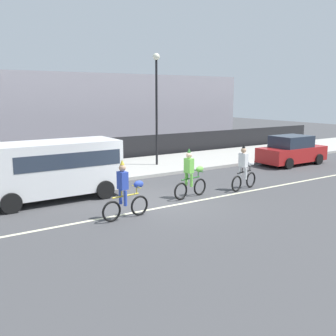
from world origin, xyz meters
name	(u,v)px	position (x,y,z in m)	size (l,w,h in m)	color
ground_plane	(165,202)	(0.00, 0.00, 0.00)	(80.00, 80.00, 0.00)	#424244
road_centre_line	(173,205)	(0.00, -0.50, 0.00)	(36.00, 0.14, 0.01)	beige
sidewalk_curb	(94,172)	(0.00, 6.50, 0.07)	(60.00, 5.00, 0.15)	#ADAAA3
fence_line	(73,153)	(0.00, 9.40, 0.70)	(40.00, 0.08, 1.40)	black
building_backdrop	(61,111)	(2.26, 18.00, 2.69)	(28.00, 8.00, 5.38)	#99939E
parade_cyclist_cobalt	(126,193)	(-2.07, -0.92, 0.84)	(1.72, 0.50, 1.92)	black
parade_cyclist_lime	(191,176)	(1.20, 0.03, 0.84)	(1.71, 0.53, 1.92)	black
parade_cyclist_zebra	(244,170)	(3.83, -0.16, 0.84)	(1.70, 0.55, 1.92)	black
parked_van_white	(53,166)	(-3.23, 2.70, 1.28)	(5.00, 2.22, 2.18)	white
parked_car_red	(292,151)	(10.31, 2.72, 0.78)	(4.10, 1.92, 1.64)	#AD1E1E
street_lamp_post	(156,93)	(3.51, 6.19, 3.99)	(0.36, 0.36, 5.86)	black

